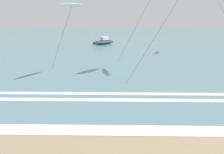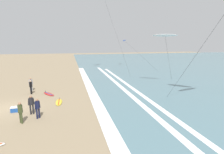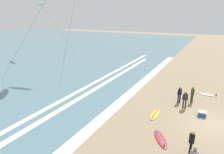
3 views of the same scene
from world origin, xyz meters
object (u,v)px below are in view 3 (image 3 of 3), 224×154
Objects in this scene: surfboard_near_water at (155,114)px; surfboard_foreground_flat at (207,94)px; surfer_left_near at (192,141)px; surfer_foreground_main at (185,98)px; surfboard_left_pile at (160,139)px; cooler_box at (202,114)px; kite_cyan_far_right at (40,5)px; surfer_left_far at (180,93)px; surfer_background_far at (192,93)px.

surfboard_near_water is 0.99× the size of surfboard_foreground_flat.
surfer_foreground_main is (6.21, 1.22, 0.00)m from surfer_left_near.
surfboard_foreground_flat is at bearing -13.78° from surfboard_left_pile.
surfboard_near_water is 1.00× the size of surfboard_left_pile.
cooler_box is (5.32, -0.31, -0.74)m from surfer_left_near.
surfer_foreground_main is at bearing -111.55° from kite_cyan_far_right.
surfer_left_far reaches higher than surfboard_foreground_flat.
surfer_left_far is 6.61m from surfboard_left_pile.
kite_cyan_far_right is (7.17, 30.75, 9.88)m from surfboard_foreground_flat.
surfer_left_near is 1.00× the size of surfer_foreground_main.
cooler_box is at bearing -3.31° from surfer_left_near.
surfboard_foreground_flat is at bearing -28.67° from surfboard_near_water.
surfer_left_far is (7.18, 1.85, 0.00)m from surfer_left_near.
surfer_background_far is at bearing -60.69° from surfer_left_far.
kite_cyan_far_right is at bearing 76.87° from surfboard_foreground_flat.
surfer_foreground_main is 5.70m from surfboard_left_pile.
surfer_left_far is 4.17m from surfboard_foreground_flat.
surfer_left_near reaches higher than cooler_box.
surfer_foreground_main is 3.28m from surfboard_near_water.
surfer_foreground_main is 1.63m from surfer_background_far.
kite_cyan_far_right reaches higher than cooler_box.
surfer_background_far reaches higher than surfboard_left_pile.
cooler_box is at bearing -120.22° from surfer_foreground_main.
surfer_background_far reaches higher than surfboard_near_water.
surfer_left_near is 0.16× the size of kite_cyan_far_right.
surfer_left_far is 2.50× the size of cooler_box.
surfboard_foreground_flat is (2.73, -1.27, -0.91)m from surfer_background_far.
kite_cyan_far_right is (10.50, 28.42, 8.97)m from surfer_left_far.
kite_cyan_far_right is (17.68, 30.27, 8.97)m from surfer_left_near.
surfer_left_far is (0.97, 0.63, 0.00)m from surfer_foreground_main.
surfboard_left_pile is (-3.13, -1.27, 0.00)m from surfboard_near_water.
surfboard_left_pile is (-6.55, 0.08, -0.91)m from surfer_left_far.
surfboard_near_water is at bearing 148.96° from surfer_background_far.
surfer_left_far reaches higher than cooler_box.
kite_cyan_far_right is at bearing 58.97° from surfboard_left_pile.
cooler_box is (4.69, -2.24, 0.18)m from surfboard_left_pile.
surfer_left_far is at bearing 144.90° from surfboard_foreground_flat.
surfer_background_far reaches higher than surfboard_foreground_flat.
surfer_background_far is 2.79m from cooler_box.
surfboard_near_water is 3.37m from surfboard_left_pile.
surfboard_near_water is (-4.02, 2.42, -0.91)m from surfer_background_far.
surfer_background_far reaches higher than cooler_box.
surfer_left_far is 1.22m from surfer_background_far.
surfer_left_near is 0.75× the size of surfboard_foreground_flat.
surfboard_foreground_flat is at bearing -35.10° from surfer_left_far.
kite_cyan_far_right is (9.90, 29.48, 8.97)m from surfer_background_far.
surfboard_foreground_flat is 10.17m from surfboard_left_pile.
surfer_foreground_main is 1.00× the size of surfer_left_far.
surfboard_foreground_flat is 3.31× the size of cooler_box.
cooler_box reaches higher than surfboard_left_pile.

